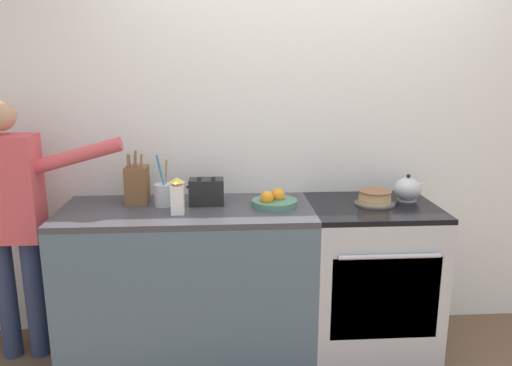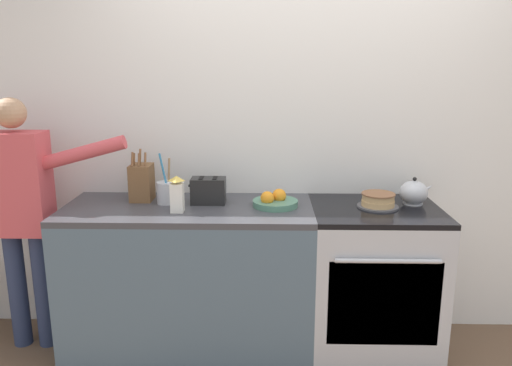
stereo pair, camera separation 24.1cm
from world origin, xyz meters
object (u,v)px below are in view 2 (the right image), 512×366
stove_range (372,281)px  layer_cake (378,201)px  milk_carton (177,195)px  person_baker (22,204)px  toaster (208,191)px  utensil_crock (166,192)px  knife_block (142,182)px  fruit_bowl (275,201)px  tea_kettle (414,193)px

stove_range → layer_cake: 0.49m
milk_carton → person_baker: bearing=172.5°
toaster → person_baker: 1.10m
layer_cake → utensil_crock: (-1.24, 0.06, 0.03)m
knife_block → layer_cake: bearing=-5.1°
fruit_bowl → tea_kettle: bearing=4.8°
fruit_bowl → toaster: 0.40m
tea_kettle → utensil_crock: size_ratio=0.66×
toaster → utensil_crock: bearing=-177.9°
layer_cake → toaster: 0.99m
layer_cake → tea_kettle: (0.23, 0.08, 0.03)m
knife_block → person_baker: person_baker is taller
layer_cake → fruit_bowl: fruit_bowl is taller
stove_range → toaster: toaster is taller
fruit_bowl → layer_cake: bearing=-0.8°
utensil_crock → toaster: bearing=2.1°
utensil_crock → fruit_bowl: bearing=-4.3°
stove_range → utensil_crock: utensil_crock is taller
tea_kettle → toaster: size_ratio=0.92×
tea_kettle → milk_carton: 1.38m
layer_cake → toaster: bearing=176.2°
stove_range → toaster: bearing=175.6°
utensil_crock → person_baker: 0.85m
tea_kettle → person_baker: 2.31m
knife_block → stove_range: bearing=-5.6°
utensil_crock → tea_kettle: bearing=0.8°
layer_cake → person_baker: size_ratio=0.15×
milk_carton → utensil_crock: bearing=118.8°
tea_kettle → fruit_bowl: bearing=-175.2°
stove_range → person_baker: bearing=179.5°
tea_kettle → toaster: tea_kettle is taller
toaster → milk_carton: milk_carton is taller
toaster → milk_carton: 0.24m
knife_block → person_baker: size_ratio=0.21×
toaster → stove_range: bearing=-4.4°
layer_cake → utensil_crock: 1.24m
knife_block → person_baker: bearing=-170.3°
stove_range → layer_cake: bearing=51.2°
knife_block → toaster: knife_block is taller
tea_kettle → toaster: 1.21m
stove_range → tea_kettle: (0.23, 0.09, 0.52)m
utensil_crock → toaster: 0.25m
layer_cake → tea_kettle: tea_kettle is taller
tea_kettle → layer_cake: bearing=-161.3°
knife_block → milk_carton: size_ratio=1.53×
tea_kettle → utensil_crock: 1.46m
fruit_bowl → milk_carton: size_ratio=1.27×
layer_cake → stove_range: bearing=-128.8°
fruit_bowl → toaster: bearing=171.8°
layer_cake → person_baker: person_baker is taller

